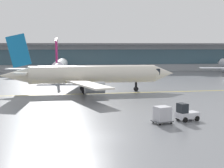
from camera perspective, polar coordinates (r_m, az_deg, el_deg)
The scene contains 7 objects.
ground_plane at distance 32.31m, azimuth -2.17°, elevation -9.11°, with size 400.00×400.00×0.00m, color slate.
taxiway_centreline_stripe at distance 61.12m, azimuth -3.10°, elevation -1.66°, with size 110.00×0.36×0.01m, color yellow.
terminal_concourse at distance 116.74m, azimuth -5.43°, elevation 4.66°, with size 197.36×11.00×9.60m.
gate_airplane_1 at distance 93.94m, azimuth -8.85°, elevation 3.10°, with size 29.81×32.00×10.62m.
taxiing_regional_jet at distance 62.67m, azimuth -3.62°, elevation 1.56°, with size 33.08×30.70×10.95m.
baggage_tug at distance 39.98m, azimuth 12.53°, elevation -4.90°, with size 2.91×2.26×2.10m.
cargo_dolly_lead at distance 38.10m, azimuth 8.61°, elevation -5.13°, with size 2.49×2.17×1.94m.
Camera 1 is at (-2.36, -31.02, 8.72)m, focal length 53.45 mm.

